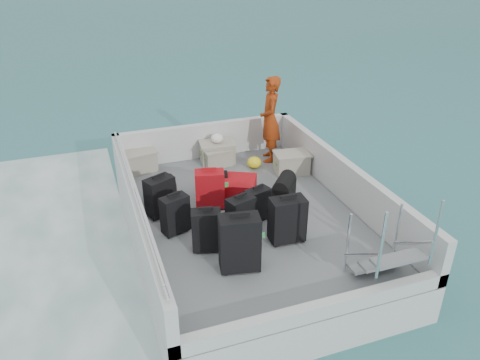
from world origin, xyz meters
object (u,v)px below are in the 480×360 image
object	(u,v)px
suitcase_3	(240,244)
suitcase_2	(160,197)
suitcase_6	(287,220)
crate_3	(292,163)
suitcase_5	(210,190)
suitcase_8	(230,188)
crate_2	(217,153)
passenger	(270,120)
suitcase_1	(175,215)
suitcase_4	(241,216)
suitcase_7	(258,205)
crate_0	(138,162)
suitcase_0	(206,231)
crate_1	(217,158)

from	to	relation	value
suitcase_3	suitcase_2	bearing A→B (deg)	122.83
suitcase_6	crate_3	distance (m)	2.29
suitcase_5	suitcase_8	distance (m)	0.49
suitcase_8	crate_2	bearing A→B (deg)	18.25
suitcase_3	passenger	bearing A→B (deg)	71.38
suitcase_3	suitcase_5	size ratio (longest dim) A/B	1.24
suitcase_1	suitcase_8	bearing A→B (deg)	15.51
suitcase_6	suitcase_8	xyz separation A→B (m)	(-0.36, 1.53, -0.18)
suitcase_1	crate_3	size ratio (longest dim) A/B	1.00
suitcase_4	suitcase_8	world-z (taller)	suitcase_4
suitcase_3	passenger	xyz separation A→B (m)	(1.73, 3.12, 0.44)
suitcase_7	suitcase_8	bearing A→B (deg)	82.84
suitcase_1	crate_0	xyz separation A→B (m)	(-0.21, 2.31, -0.12)
suitcase_1	suitcase_4	distance (m)	0.97
suitcase_2	suitcase_6	xyz separation A→B (m)	(1.59, -1.35, 0.02)
suitcase_2	crate_0	world-z (taller)	suitcase_2
crate_0	passenger	bearing A→B (deg)	-7.72
suitcase_1	suitcase_5	bearing A→B (deg)	19.00
crate_0	suitcase_7	bearing A→B (deg)	-58.06
suitcase_8	passenger	world-z (taller)	passenger
suitcase_0	crate_3	size ratio (longest dim) A/B	1.04
suitcase_8	crate_2	world-z (taller)	crate_2
suitcase_4	suitcase_6	distance (m)	0.70
crate_2	passenger	distance (m)	1.22
suitcase_7	crate_3	bearing A→B (deg)	29.25
crate_0	suitcase_3	bearing A→B (deg)	-76.77
suitcase_1	suitcase_3	distance (m)	1.30
suitcase_2	crate_2	bearing A→B (deg)	23.19
suitcase_0	suitcase_3	bearing A→B (deg)	-48.69
crate_3	crate_2	bearing A→B (deg)	142.28
suitcase_6	suitcase_5	bearing A→B (deg)	123.41
crate_2	passenger	bearing A→B (deg)	-12.40
suitcase_4	suitcase_7	world-z (taller)	suitcase_4
suitcase_4	crate_0	xyz separation A→B (m)	(-1.11, 2.67, -0.11)
crate_1	crate_3	xyz separation A→B (m)	(1.23, -0.78, 0.03)
suitcase_1	suitcase_5	distance (m)	0.89
suitcase_0	crate_2	world-z (taller)	suitcase_0
suitcase_0	crate_2	xyz separation A→B (m)	(1.02, 2.78, -0.12)
suitcase_3	crate_2	xyz separation A→B (m)	(0.72, 3.34, -0.21)
suitcase_8	crate_3	distance (m)	1.49
suitcase_0	crate_2	bearing A→B (deg)	83.49
suitcase_1	suitcase_8	xyz separation A→B (m)	(1.11, 0.77, -0.13)
suitcase_8	crate_1	size ratio (longest dim) A/B	1.66
suitcase_0	suitcase_1	bearing A→B (deg)	131.48
crate_0	crate_3	size ratio (longest dim) A/B	1.02
suitcase_6	suitcase_0	bearing A→B (deg)	174.49
suitcase_0	suitcase_2	world-z (taller)	suitcase_2
suitcase_1	suitcase_6	world-z (taller)	suitcase_6
suitcase_4	suitcase_5	bearing A→B (deg)	84.98
suitcase_1	passenger	distance (m)	3.11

